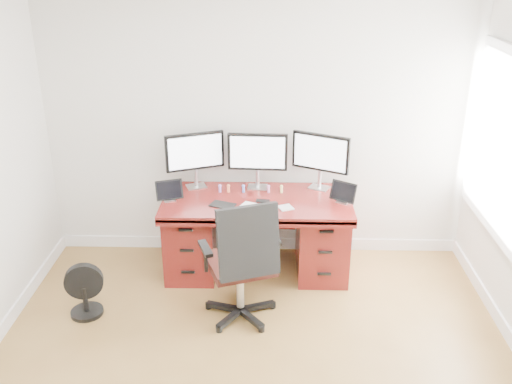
{
  "coord_description": "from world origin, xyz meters",
  "views": [
    {
      "loc": [
        0.11,
        -2.88,
        2.86
      ],
      "look_at": [
        0.0,
        1.5,
        0.95
      ],
      "focal_mm": 40.0,
      "sensor_mm": 36.0,
      "label": 1
    }
  ],
  "objects_px": {
    "desk": "(257,232)",
    "monitor_center": "(258,154)",
    "floor_fan": "(84,291)",
    "office_chair": "(242,281)",
    "keyboard": "(257,207)"
  },
  "relations": [
    {
      "from": "office_chair",
      "to": "monitor_center",
      "type": "relative_size",
      "value": 1.98
    },
    {
      "from": "desk",
      "to": "keyboard",
      "type": "height_order",
      "value": "keyboard"
    },
    {
      "from": "monitor_center",
      "to": "floor_fan",
      "type": "bearing_deg",
      "value": -142.02
    },
    {
      "from": "floor_fan",
      "to": "monitor_center",
      "type": "distance_m",
      "value": 1.93
    },
    {
      "from": "floor_fan",
      "to": "monitor_center",
      "type": "height_order",
      "value": "monitor_center"
    },
    {
      "from": "desk",
      "to": "office_chair",
      "type": "bearing_deg",
      "value": -97.4
    },
    {
      "from": "office_chair",
      "to": "floor_fan",
      "type": "relative_size",
      "value": 2.35
    },
    {
      "from": "desk",
      "to": "monitor_center",
      "type": "distance_m",
      "value": 0.72
    },
    {
      "from": "office_chair",
      "to": "monitor_center",
      "type": "height_order",
      "value": "monitor_center"
    },
    {
      "from": "office_chair",
      "to": "floor_fan",
      "type": "distance_m",
      "value": 1.32
    },
    {
      "from": "monitor_center",
      "to": "keyboard",
      "type": "xyz_separation_m",
      "value": [
        0.01,
        -0.46,
        -0.33
      ]
    },
    {
      "from": "floor_fan",
      "to": "keyboard",
      "type": "distance_m",
      "value": 1.61
    },
    {
      "from": "monitor_center",
      "to": "keyboard",
      "type": "relative_size",
      "value": 1.95
    },
    {
      "from": "desk",
      "to": "office_chair",
      "type": "xyz_separation_m",
      "value": [
        -0.1,
        -0.78,
        -0.04
      ]
    },
    {
      "from": "floor_fan",
      "to": "monitor_center",
      "type": "bearing_deg",
      "value": 22.7
    }
  ]
}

